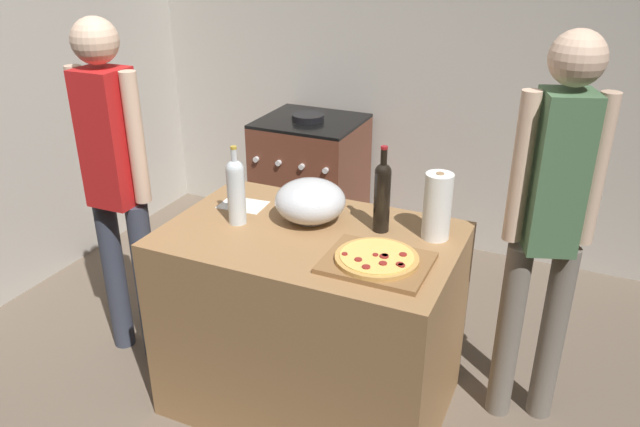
# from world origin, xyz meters

# --- Properties ---
(ground_plane) EXTENTS (4.38, 3.04, 0.02)m
(ground_plane) POSITION_xyz_m (0.00, 1.22, -0.01)
(ground_plane) COLOR #6B5B4C
(kitchen_wall_rear) EXTENTS (4.38, 0.10, 2.60)m
(kitchen_wall_rear) POSITION_xyz_m (0.00, 2.49, 1.30)
(kitchen_wall_rear) COLOR #BCB7AD
(kitchen_wall_rear) RESTS_ON ground_plane
(kitchen_wall_left) EXTENTS (0.10, 3.04, 2.60)m
(kitchen_wall_left) POSITION_xyz_m (-1.94, 1.22, 1.30)
(kitchen_wall_left) COLOR #BCB7AD
(kitchen_wall_left) RESTS_ON ground_plane
(counter) EXTENTS (1.24, 0.80, 0.89)m
(counter) POSITION_xyz_m (0.14, 0.59, 0.44)
(counter) COLOR #9E7247
(counter) RESTS_ON ground_plane
(cutting_board) EXTENTS (0.40, 0.32, 0.02)m
(cutting_board) POSITION_xyz_m (0.48, 0.45, 0.90)
(cutting_board) COLOR olive
(cutting_board) RESTS_ON counter
(pizza) EXTENTS (0.32, 0.32, 0.03)m
(pizza) POSITION_xyz_m (0.48, 0.45, 0.92)
(pizza) COLOR tan
(pizza) RESTS_ON cutting_board
(mixing_bowl) EXTENTS (0.31, 0.31, 0.19)m
(mixing_bowl) POSITION_xyz_m (0.08, 0.71, 0.98)
(mixing_bowl) COLOR #B2B2B7
(mixing_bowl) RESTS_ON counter
(paper_towel_roll) EXTENTS (0.12, 0.12, 0.29)m
(paper_towel_roll) POSITION_xyz_m (0.63, 0.77, 1.03)
(paper_towel_roll) COLOR white
(paper_towel_roll) RESTS_ON counter
(wine_bottle_green) EXTENTS (0.07, 0.07, 0.38)m
(wine_bottle_green) POSITION_xyz_m (0.40, 0.74, 1.05)
(wine_bottle_green) COLOR black
(wine_bottle_green) RESTS_ON counter
(wine_bottle_clear) EXTENTS (0.08, 0.08, 0.35)m
(wine_bottle_clear) POSITION_xyz_m (-0.20, 0.56, 1.04)
(wine_bottle_clear) COLOR silver
(wine_bottle_clear) RESTS_ON counter
(recipe_sheet) EXTENTS (0.22, 0.17, 0.00)m
(recipe_sheet) POSITION_xyz_m (-0.27, 0.73, 0.89)
(recipe_sheet) COLOR white
(recipe_sheet) RESTS_ON counter
(stove) EXTENTS (0.66, 0.63, 0.94)m
(stove) POSITION_xyz_m (-0.56, 2.09, 0.45)
(stove) COLOR brown
(stove) RESTS_ON ground_plane
(person_in_stripes) EXTENTS (0.38, 0.21, 1.72)m
(person_in_stripes) POSITION_xyz_m (-0.87, 0.57, 1.00)
(person_in_stripes) COLOR #383D4C
(person_in_stripes) RESTS_ON ground_plane
(person_in_red) EXTENTS (0.34, 0.25, 1.74)m
(person_in_red) POSITION_xyz_m (1.05, 0.91, 1.00)
(person_in_red) COLOR slate
(person_in_red) RESTS_ON ground_plane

